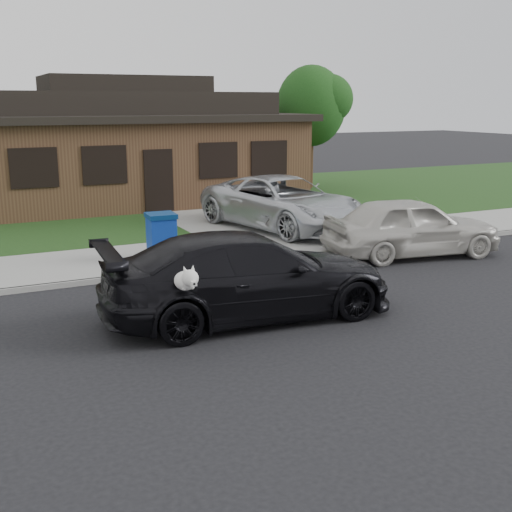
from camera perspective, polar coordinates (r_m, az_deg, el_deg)
name	(u,v)px	position (r m, az deg, el deg)	size (l,w,h in m)	color
ground	(128,337)	(11.03, -11.35, -7.08)	(120.00, 120.00, 0.00)	black
sidewalk	(73,266)	(15.70, -15.97, -0.89)	(60.00, 3.00, 0.12)	gray
curb	(86,282)	(14.27, -14.91, -2.25)	(60.00, 0.12, 0.12)	gray
lawn	(30,214)	(23.48, -19.41, 3.55)	(60.00, 13.00, 0.13)	#193814
driveway	(225,214)	(22.07, -2.81, 3.72)	(4.50, 13.00, 0.14)	gray
sedan	(248,276)	(11.57, -0.69, -1.76)	(5.49, 2.63, 1.56)	black
minivan	(283,203)	(19.13, 2.40, 4.76)	(2.57, 5.57, 1.55)	silver
white_compact	(412,226)	(16.71, 13.66, 2.57)	(1.80, 4.48, 1.52)	beige
recycling_bin	(162,236)	(15.61, -8.39, 1.77)	(0.71, 0.74, 1.12)	navy
house	(127,146)	(25.91, -11.39, 9.53)	(12.60, 8.60, 4.65)	#422B1C
tree_1	(315,105)	(28.46, 5.27, 13.26)	(3.15, 3.00, 5.25)	#332114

